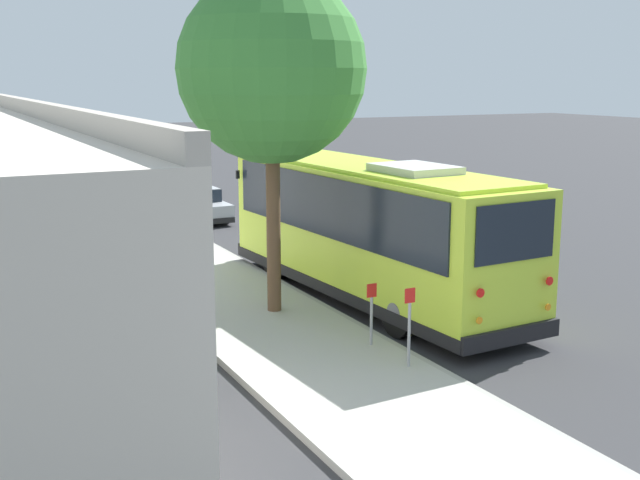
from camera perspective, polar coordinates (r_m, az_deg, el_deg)
ground_plane at (r=21.01m, az=2.97°, el=-3.77°), size 160.00×160.00×0.00m
sidewalk_slab at (r=19.59m, az=-5.77°, el=-4.73°), size 80.00×3.47×0.15m
curb_strip at (r=20.27m, az=-1.00°, el=-4.11°), size 80.00×0.14×0.15m
shuttle_bus at (r=20.03m, az=3.55°, el=1.13°), size 10.51×3.33×3.58m
parked_sedan_silver at (r=32.03m, az=-8.94°, el=2.53°), size 4.51×1.85×1.31m
parked_sedan_maroon at (r=37.73m, az=-12.09°, el=3.76°), size 4.52×1.80×1.31m
parked_sedan_white at (r=44.90m, az=-14.21°, el=4.86°), size 4.77×1.97×1.30m
parked_sedan_tan at (r=51.16m, az=-16.16°, el=5.55°), size 4.71×1.81×1.32m
parked_sedan_blue at (r=57.33m, az=-17.16°, el=6.07°), size 4.71×1.84×1.30m
street_tree at (r=18.31m, az=-3.62°, el=12.95°), size 4.24×4.24×8.32m
sign_post_near at (r=15.22m, az=6.36°, el=-6.13°), size 0.06×0.22×1.53m
sign_post_far at (r=16.39m, az=3.68°, el=-5.23°), size 0.06×0.22×1.29m
lane_stripe_mid at (r=21.26m, az=12.44°, el=-3.84°), size 2.40×0.14×0.01m
lane_stripe_ahead at (r=26.03m, az=4.11°, el=-0.78°), size 2.40×0.14×0.01m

